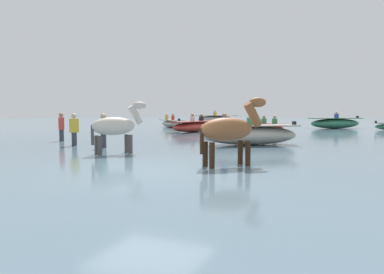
# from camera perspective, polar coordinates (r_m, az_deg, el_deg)

# --- Properties ---
(ground_plane) EXTENTS (120.00, 120.00, 0.00)m
(ground_plane) POSITION_cam_1_polar(r_m,az_deg,el_deg) (9.07, -6.27, -7.24)
(ground_plane) COLOR #666051
(water_surface) EXTENTS (90.00, 90.00, 0.37)m
(water_surface) POSITION_cam_1_polar(r_m,az_deg,el_deg) (18.32, 9.46, -0.86)
(water_surface) COLOR slate
(water_surface) RESTS_ON ground
(horse_lead_chestnut) EXTENTS (1.52, 1.67, 2.09)m
(horse_lead_chestnut) POSITION_cam_1_polar(r_m,az_deg,el_deg) (9.56, 5.67, 0.86)
(horse_lead_chestnut) COLOR brown
(horse_lead_chestnut) RESTS_ON ground
(horse_trailing_pinto) EXTENTS (1.34, 1.72, 2.04)m
(horse_trailing_pinto) POSITION_cam_1_polar(r_m,az_deg,el_deg) (12.30, -11.34, 1.39)
(horse_trailing_pinto) COLOR beige
(horse_trailing_pinto) RESTS_ON ground
(boat_mid_outer) EXTENTS (1.99, 3.91, 1.14)m
(boat_mid_outer) POSITION_cam_1_polar(r_m,az_deg,el_deg) (23.57, 0.17, 1.60)
(boat_mid_outer) COLOR #BC382D
(boat_mid_outer) RESTS_ON water_surface
(boat_distant_west) EXTENTS (4.14, 2.10, 1.30)m
(boat_distant_west) POSITION_cam_1_polar(r_m,az_deg,el_deg) (35.62, 3.62, 2.62)
(boat_distant_west) COLOR #B2AD9E
(boat_distant_west) RESTS_ON water_surface
(boat_far_inshore) EXTENTS (3.02, 2.86, 1.05)m
(boat_far_inshore) POSITION_cam_1_polar(r_m,az_deg,el_deg) (29.32, -3.09, 2.04)
(boat_far_inshore) COLOR #B2AD9E
(boat_far_inshore) RESTS_ON water_surface
(boat_mid_channel) EXTENTS (3.99, 3.19, 1.27)m
(boat_mid_channel) POSITION_cam_1_polar(r_m,az_deg,el_deg) (15.32, 8.64, 0.34)
(boat_mid_channel) COLOR #B2AD9E
(boat_mid_channel) RESTS_ON water_surface
(boat_distant_east) EXTENTS (3.03, 2.21, 1.02)m
(boat_distant_east) POSITION_cam_1_polar(r_m,az_deg,el_deg) (23.81, 10.78, 1.42)
(boat_distant_east) COLOR #BC382D
(boat_distant_east) RESTS_ON water_surface
(boat_near_starboard) EXTENTS (3.87, 3.45, 1.24)m
(boat_near_starboard) POSITION_cam_1_polar(r_m,az_deg,el_deg) (29.41, 20.66, 1.95)
(boat_near_starboard) COLOR #337556
(boat_near_starboard) RESTS_ON water_surface
(person_wading_mid) EXTENTS (0.34, 0.38, 1.63)m
(person_wading_mid) POSITION_cam_1_polar(r_m,az_deg,el_deg) (15.51, -17.25, 0.61)
(person_wading_mid) COLOR #383842
(person_wading_mid) RESTS_ON ground
(person_spectator_far) EXTENTS (0.31, 0.37, 1.63)m
(person_spectator_far) POSITION_cam_1_polar(r_m,az_deg,el_deg) (14.38, -13.12, 0.42)
(person_spectator_far) COLOR #383842
(person_spectator_far) RESTS_ON ground
(person_wading_close) EXTENTS (0.38, 0.35, 1.63)m
(person_wading_close) POSITION_cam_1_polar(r_m,az_deg,el_deg) (17.83, -18.97, 1.03)
(person_wading_close) COLOR #383842
(person_wading_close) RESTS_ON ground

